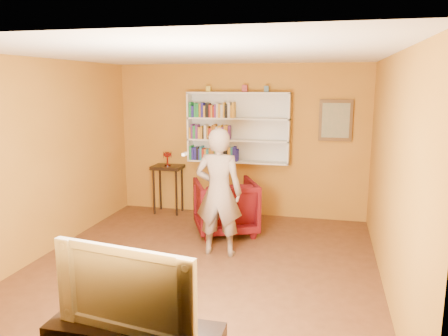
{
  "coord_description": "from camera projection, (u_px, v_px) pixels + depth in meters",
  "views": [
    {
      "loc": [
        1.54,
        -5.12,
        2.36
      ],
      "look_at": [
        0.13,
        0.75,
        1.19
      ],
      "focal_mm": 35.0,
      "sensor_mm": 36.0,
      "label": 1
    }
  ],
  "objects": [
    {
      "name": "console_table",
      "position": [
        168.0,
        174.0,
        7.99
      ],
      "size": [
        0.54,
        0.41,
        0.88
      ],
      "color": "black",
      "rests_on": "ground"
    },
    {
      "name": "books_row_upper",
      "position": [
        212.0,
        111.0,
        7.62
      ],
      "size": [
        0.81,
        0.18,
        0.27
      ],
      "color": "#1C803D",
      "rests_on": "bookshelf"
    },
    {
      "name": "framed_painting",
      "position": [
        336.0,
        120.0,
        7.32
      ],
      "size": [
        0.55,
        0.05,
        0.7
      ],
      "color": "#4E3316",
      "rests_on": "room_shell"
    },
    {
      "name": "ornament_centre",
      "position": [
        245.0,
        88.0,
        7.47
      ],
      "size": [
        0.09,
        0.09,
        0.12
      ],
      "primitive_type": "cube",
      "color": "maroon",
      "rests_on": "bookshelf"
    },
    {
      "name": "bookshelf",
      "position": [
        239.0,
        128.0,
        7.68
      ],
      "size": [
        1.8,
        0.29,
        1.23
      ],
      "color": "silver",
      "rests_on": "room_shell"
    },
    {
      "name": "ornament_right",
      "position": [
        267.0,
        89.0,
        7.38
      ],
      "size": [
        0.08,
        0.08,
        0.11
      ],
      "primitive_type": "cube",
      "color": "#446172",
      "rests_on": "bookshelf"
    },
    {
      "name": "television",
      "position": [
        133.0,
        284.0,
        3.35
      ],
      "size": [
        1.2,
        0.33,
        0.69
      ],
      "primitive_type": "imported",
      "rotation": [
        0.0,
        0.0,
        -0.15
      ],
      "color": "black",
      "rests_on": "tv_cabinet"
    },
    {
      "name": "game_remote",
      "position": [
        185.0,
        154.0,
        5.59
      ],
      "size": [
        0.04,
        0.15,
        0.04
      ],
      "primitive_type": "cube",
      "color": "white",
      "rests_on": "person"
    },
    {
      "name": "ornament_left",
      "position": [
        209.0,
        89.0,
        7.62
      ],
      "size": [
        0.08,
        0.08,
        0.1
      ],
      "primitive_type": "cube",
      "color": "gold",
      "rests_on": "bookshelf"
    },
    {
      "name": "armchair",
      "position": [
        226.0,
        206.0,
        6.95
      ],
      "size": [
        1.23,
        1.25,
        0.86
      ],
      "primitive_type": "imported",
      "rotation": [
        0.0,
        0.0,
        3.57
      ],
      "color": "#3F040B",
      "rests_on": "ground"
    },
    {
      "name": "books_row_middle",
      "position": [
        210.0,
        132.0,
        7.71
      ],
      "size": [
        0.73,
        0.19,
        0.26
      ],
      "color": "gold",
      "rests_on": "bookshelf"
    },
    {
      "name": "books_row_lower",
      "position": [
        214.0,
        154.0,
        7.77
      ],
      "size": [
        0.87,
        0.19,
        0.27
      ],
      "color": "#1C803D",
      "rests_on": "bookshelf"
    },
    {
      "name": "room_shell",
      "position": [
        200.0,
        192.0,
        5.49
      ],
      "size": [
        5.3,
        5.8,
        2.88
      ],
      "color": "#4F2D19",
      "rests_on": "ground"
    },
    {
      "name": "person",
      "position": [
        219.0,
        192.0,
        5.98
      ],
      "size": [
        0.66,
        0.44,
        1.78
      ],
      "primitive_type": "imported",
      "rotation": [
        0.0,
        0.0,
        3.17
      ],
      "color": "#7B675A",
      "rests_on": "ground"
    },
    {
      "name": "ruby_lustre",
      "position": [
        167.0,
        156.0,
        7.92
      ],
      "size": [
        0.16,
        0.16,
        0.25
      ],
      "color": "maroon",
      "rests_on": "console_table"
    }
  ]
}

